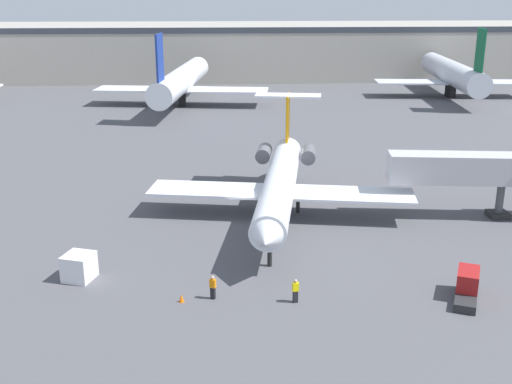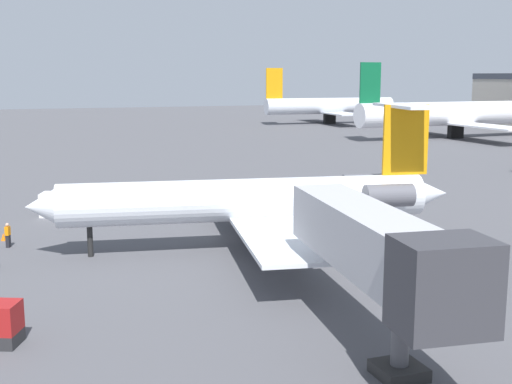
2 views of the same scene
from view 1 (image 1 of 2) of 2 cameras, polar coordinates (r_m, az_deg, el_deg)
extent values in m
cube|color=#4C4C51|center=(57.06, -1.41, -2.60)|extent=(400.00, 400.00, 0.10)
cylinder|color=silver|center=(56.16, 2.17, 0.75)|extent=(6.74, 24.37, 2.81)
cone|color=silver|center=(44.05, 0.96, -4.29)|extent=(2.99, 2.61, 2.67)
cone|color=silver|center=(68.67, 2.96, 4.00)|extent=(2.78, 2.96, 2.38)
cube|color=silver|center=(57.41, 8.70, -0.22)|extent=(11.85, 6.19, 0.24)
cube|color=silver|center=(58.22, -4.14, 0.21)|extent=(11.85, 6.19, 0.24)
cylinder|color=#595960|center=(64.71, 4.80, 3.43)|extent=(2.00, 3.40, 1.50)
cylinder|color=#595960|center=(64.97, 0.73, 3.56)|extent=(2.00, 3.40, 1.50)
cube|color=orange|center=(65.98, 2.91, 6.79)|extent=(0.76, 3.20, 4.79)
cube|color=silver|center=(65.56, 2.95, 8.76)|extent=(7.10, 3.48, 0.20)
cylinder|color=black|center=(47.55, 1.26, -5.66)|extent=(0.36, 0.36, 1.97)
cylinder|color=black|center=(58.73, 3.84, -0.94)|extent=(0.36, 0.36, 1.97)
cylinder|color=black|center=(58.93, 0.74, -0.84)|extent=(0.36, 0.36, 1.97)
cube|color=#ADADB2|center=(59.54, 18.51, 2.07)|extent=(13.88, 4.17, 2.60)
cylinder|color=#4C4C51|center=(61.36, 21.31, -0.68)|extent=(0.70, 0.70, 3.32)
cube|color=#262626|center=(61.80, 21.16, -1.92)|extent=(1.80, 1.80, 0.50)
cube|color=black|center=(43.16, -3.94, -9.15)|extent=(0.39, 0.35, 0.85)
cube|color=orange|center=(42.83, -3.96, -8.29)|extent=(0.47, 0.40, 0.60)
sphere|color=tan|center=(42.65, -3.97, -7.79)|extent=(0.24, 0.24, 0.24)
cube|color=black|center=(42.69, 3.60, -9.47)|extent=(0.36, 0.30, 0.85)
cube|color=yellow|center=(42.35, 3.62, -8.61)|extent=(0.44, 0.33, 0.60)
sphere|color=tan|center=(42.17, 3.63, -8.10)|extent=(0.24, 0.24, 0.24)
cube|color=#262628|center=(45.14, 18.57, -9.02)|extent=(2.88, 4.23, 0.60)
cube|color=maroon|center=(45.45, 18.74, -7.51)|extent=(2.24, 2.76, 1.30)
cube|color=silver|center=(47.28, -15.82, -6.57)|extent=(2.50, 2.55, 1.94)
cone|color=orange|center=(43.01, -6.80, -9.57)|extent=(0.36, 0.36, 0.55)
cube|color=#9E998E|center=(149.12, -2.67, 12.74)|extent=(161.71, 24.95, 11.93)
cube|color=#333842|center=(136.45, -2.64, 14.49)|extent=(161.71, 0.60, 1.20)
cylinder|color=silver|center=(112.78, -6.81, 10.10)|extent=(8.92, 36.51, 4.20)
cube|color=navy|center=(96.42, -8.77, 12.00)|extent=(0.82, 4.00, 7.00)
cube|color=silver|center=(113.03, -6.78, 9.24)|extent=(30.99, 9.95, 0.30)
cube|color=black|center=(113.29, -6.75, 8.45)|extent=(1.20, 2.80, 2.40)
cylinder|color=silver|center=(126.61, 17.42, 10.32)|extent=(7.13, 34.23, 4.32)
cube|color=#0C5933|center=(111.73, 19.74, 12.06)|extent=(0.63, 4.01, 7.00)
cube|color=silver|center=(126.84, 17.35, 9.53)|extent=(28.95, 8.35, 0.30)
cube|color=black|center=(127.07, 17.28, 8.82)|extent=(1.20, 2.80, 2.40)
camera|label=2|loc=(61.28, 45.91, 4.51)|focal=46.69mm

